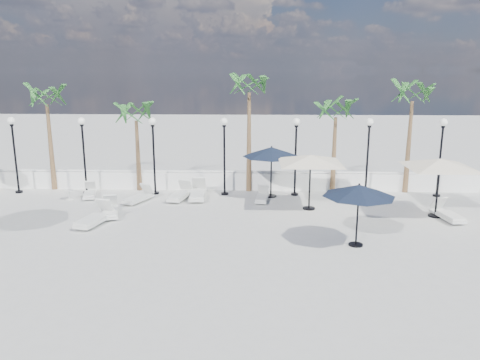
{
  "coord_description": "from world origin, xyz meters",
  "views": [
    {
      "loc": [
        1.53,
        -16.14,
        6.06
      ],
      "look_at": [
        0.88,
        3.31,
        1.5
      ],
      "focal_mm": 35.0,
      "sensor_mm": 36.0,
      "label": 1
    }
  ],
  "objects_px": {
    "lounger_0": "(110,210)",
    "parasol_cream_sq_b": "(441,159)",
    "lounger_5": "(198,193)",
    "lounger_7": "(447,214)",
    "parasol_navy_right": "(359,191)",
    "lounger_4": "(180,194)",
    "parasol_navy_mid": "(271,152)",
    "lounger_6": "(262,197)",
    "lounger_3": "(139,197)",
    "parasol_cream_sq_a": "(311,155)",
    "lounger_2": "(90,193)",
    "lounger_1": "(95,218)"
  },
  "relations": [
    {
      "from": "lounger_0",
      "to": "lounger_3",
      "type": "distance_m",
      "value": 2.31
    },
    {
      "from": "lounger_0",
      "to": "parasol_navy_right",
      "type": "distance_m",
      "value": 10.43
    },
    {
      "from": "lounger_5",
      "to": "lounger_7",
      "type": "bearing_deg",
      "value": -17.86
    },
    {
      "from": "lounger_4",
      "to": "parasol_cream_sq_a",
      "type": "height_order",
      "value": "parasol_cream_sq_a"
    },
    {
      "from": "lounger_3",
      "to": "lounger_5",
      "type": "height_order",
      "value": "lounger_5"
    },
    {
      "from": "lounger_0",
      "to": "parasol_cream_sq_b",
      "type": "height_order",
      "value": "parasol_cream_sq_b"
    },
    {
      "from": "lounger_0",
      "to": "lounger_2",
      "type": "xyz_separation_m",
      "value": [
        -1.95,
        2.99,
        -0.03
      ]
    },
    {
      "from": "parasol_navy_right",
      "to": "parasol_cream_sq_b",
      "type": "distance_m",
      "value": 5.41
    },
    {
      "from": "lounger_0",
      "to": "lounger_4",
      "type": "relative_size",
      "value": 0.94
    },
    {
      "from": "lounger_6",
      "to": "parasol_cream_sq_a",
      "type": "relative_size",
      "value": 0.31
    },
    {
      "from": "lounger_4",
      "to": "lounger_7",
      "type": "height_order",
      "value": "lounger_4"
    },
    {
      "from": "lounger_2",
      "to": "parasol_cream_sq_a",
      "type": "relative_size",
      "value": 0.32
    },
    {
      "from": "lounger_3",
      "to": "lounger_7",
      "type": "relative_size",
      "value": 0.95
    },
    {
      "from": "lounger_2",
      "to": "parasol_cream_sq_a",
      "type": "xyz_separation_m",
      "value": [
        10.56,
        -1.69,
        2.25
      ]
    },
    {
      "from": "lounger_3",
      "to": "lounger_6",
      "type": "height_order",
      "value": "lounger_3"
    },
    {
      "from": "lounger_3",
      "to": "parasol_navy_mid",
      "type": "bearing_deg",
      "value": 32.6
    },
    {
      "from": "lounger_5",
      "to": "parasol_navy_right",
      "type": "xyz_separation_m",
      "value": [
        6.38,
        -6.06,
        1.73
      ]
    },
    {
      "from": "parasol_navy_mid",
      "to": "parasol_navy_right",
      "type": "xyz_separation_m",
      "value": [
        2.82,
        -6.52,
        -0.22
      ]
    },
    {
      "from": "lounger_3",
      "to": "lounger_0",
      "type": "bearing_deg",
      "value": -84.67
    },
    {
      "from": "lounger_4",
      "to": "parasol_cream_sq_a",
      "type": "xyz_separation_m",
      "value": [
        6.04,
        -1.44,
        2.2
      ]
    },
    {
      "from": "lounger_0",
      "to": "lounger_7",
      "type": "xyz_separation_m",
      "value": [
        14.21,
        -0.03,
        0.0
      ]
    },
    {
      "from": "parasol_cream_sq_a",
      "to": "lounger_1",
      "type": "bearing_deg",
      "value": -164.78
    },
    {
      "from": "lounger_6",
      "to": "lounger_5",
      "type": "bearing_deg",
      "value": 178.85
    },
    {
      "from": "lounger_5",
      "to": "lounger_7",
      "type": "xyz_separation_m",
      "value": [
        10.8,
        -2.92,
        -0.03
      ]
    },
    {
      "from": "lounger_7",
      "to": "parasol_navy_right",
      "type": "xyz_separation_m",
      "value": [
        -4.43,
        -3.13,
        1.76
      ]
    },
    {
      "from": "lounger_0",
      "to": "lounger_6",
      "type": "height_order",
      "value": "lounger_0"
    },
    {
      "from": "parasol_cream_sq_b",
      "to": "lounger_2",
      "type": "bearing_deg",
      "value": 170.57
    },
    {
      "from": "lounger_6",
      "to": "parasol_navy_mid",
      "type": "height_order",
      "value": "parasol_navy_mid"
    },
    {
      "from": "lounger_2",
      "to": "lounger_6",
      "type": "bearing_deg",
      "value": -18.37
    },
    {
      "from": "lounger_4",
      "to": "lounger_5",
      "type": "bearing_deg",
      "value": 21.66
    },
    {
      "from": "parasol_navy_mid",
      "to": "lounger_4",
      "type": "bearing_deg",
      "value": -171.92
    },
    {
      "from": "lounger_6",
      "to": "lounger_0",
      "type": "bearing_deg",
      "value": -153.11
    },
    {
      "from": "lounger_5",
      "to": "parasol_navy_right",
      "type": "bearing_deg",
      "value": -46.25
    },
    {
      "from": "lounger_6",
      "to": "lounger_2",
      "type": "bearing_deg",
      "value": -177.44
    },
    {
      "from": "parasol_cream_sq_a",
      "to": "lounger_3",
      "type": "bearing_deg",
      "value": 173.41
    },
    {
      "from": "parasol_navy_mid",
      "to": "parasol_cream_sq_a",
      "type": "bearing_deg",
      "value": -51.45
    },
    {
      "from": "lounger_1",
      "to": "parasol_cream_sq_a",
      "type": "height_order",
      "value": "parasol_cream_sq_a"
    },
    {
      "from": "lounger_4",
      "to": "parasol_navy_mid",
      "type": "distance_m",
      "value": 4.86
    },
    {
      "from": "lounger_6",
      "to": "lounger_4",
      "type": "bearing_deg",
      "value": -177.44
    },
    {
      "from": "lounger_1",
      "to": "parasol_navy_right",
      "type": "relative_size",
      "value": 0.87
    },
    {
      "from": "parasol_navy_mid",
      "to": "parasol_navy_right",
      "type": "bearing_deg",
      "value": -66.61
    },
    {
      "from": "lounger_5",
      "to": "lounger_7",
      "type": "distance_m",
      "value": 11.19
    },
    {
      "from": "lounger_0",
      "to": "parasol_cream_sq_a",
      "type": "distance_m",
      "value": 8.98
    },
    {
      "from": "lounger_6",
      "to": "lounger_7",
      "type": "distance_m",
      "value": 8.11
    },
    {
      "from": "lounger_0",
      "to": "lounger_2",
      "type": "relative_size",
      "value": 1.13
    },
    {
      "from": "lounger_2",
      "to": "lounger_4",
      "type": "bearing_deg",
      "value": -18.37
    },
    {
      "from": "lounger_4",
      "to": "parasol_cream_sq_a",
      "type": "relative_size",
      "value": 0.39
    },
    {
      "from": "lounger_1",
      "to": "lounger_4",
      "type": "relative_size",
      "value": 1.06
    },
    {
      "from": "lounger_2",
      "to": "lounger_7",
      "type": "bearing_deg",
      "value": -25.79
    },
    {
      "from": "lounger_6",
      "to": "parasol_cream_sq_a",
      "type": "distance_m",
      "value": 3.31
    }
  ]
}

